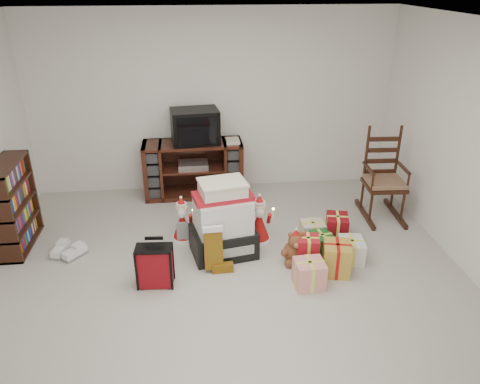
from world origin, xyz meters
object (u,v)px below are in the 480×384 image
(red_suitcase, at_px, (155,266))
(tv_stand, at_px, (193,169))
(santa_figurine, at_px, (259,223))
(gift_cluster, at_px, (325,246))
(gift_pile, at_px, (223,224))
(teddy_bear, at_px, (295,249))
(bookshelf, at_px, (13,207))
(rocking_chair, at_px, (382,185))
(crt_television, at_px, (195,126))
(sneaker_pair, at_px, (68,252))
(mrs_claus_figurine, at_px, (182,223))

(red_suitcase, bearing_deg, tv_stand, 82.83)
(santa_figurine, distance_m, gift_cluster, 0.81)
(santa_figurine, bearing_deg, gift_cluster, -33.20)
(gift_pile, relative_size, teddy_bear, 2.37)
(bookshelf, xyz_separation_m, gift_cluster, (3.43, -0.64, -0.35))
(rocking_chair, distance_m, crt_television, 2.56)
(bookshelf, xyz_separation_m, red_suitcase, (1.60, -0.95, -0.27))
(sneaker_pair, bearing_deg, red_suitcase, -8.49)
(tv_stand, height_order, gift_pile, gift_pile)
(mrs_claus_figurine, relative_size, sneaker_pair, 1.34)
(rocking_chair, height_order, gift_pile, rocking_chair)
(tv_stand, bearing_deg, rocking_chair, -20.16)
(gift_pile, xyz_separation_m, teddy_bear, (0.75, -0.25, -0.22))
(santa_figurine, bearing_deg, gift_pile, -151.52)
(rocking_chair, xyz_separation_m, mrs_claus_figurine, (-2.55, -0.38, -0.20))
(sneaker_pair, height_order, gift_cluster, gift_cluster)
(tv_stand, relative_size, crt_television, 2.03)
(gift_cluster, bearing_deg, bookshelf, 169.48)
(tv_stand, distance_m, red_suitcase, 2.17)
(gift_pile, bearing_deg, crt_television, 87.97)
(gift_pile, xyz_separation_m, mrs_claus_figurine, (-0.45, 0.36, -0.17))
(teddy_bear, xyz_separation_m, santa_figurine, (-0.32, 0.49, 0.07))
(bookshelf, xyz_separation_m, rocking_chair, (4.42, 0.31, -0.08))
(santa_figurine, xyz_separation_m, crt_television, (-0.68, 1.36, 0.78))
(rocking_chair, xyz_separation_m, santa_figurine, (-1.66, -0.50, -0.18))
(teddy_bear, relative_size, mrs_claus_figurine, 0.66)
(mrs_claus_figurine, bearing_deg, gift_cluster, -19.92)
(teddy_bear, bearing_deg, gift_pile, 161.34)
(gift_pile, distance_m, sneaker_pair, 1.77)
(bookshelf, distance_m, red_suitcase, 1.88)
(gift_pile, relative_size, sneaker_pair, 2.11)
(sneaker_pair, distance_m, gift_cluster, 2.86)
(red_suitcase, height_order, crt_television, crt_television)
(crt_television, bearing_deg, gift_pile, -87.78)
(crt_television, bearing_deg, red_suitcase, -109.21)
(gift_pile, bearing_deg, gift_cluster, -21.27)
(tv_stand, bearing_deg, gift_pile, -79.88)
(rocking_chair, relative_size, crt_television, 1.79)
(teddy_bear, height_order, santa_figurine, santa_figurine)
(red_suitcase, height_order, gift_cluster, red_suitcase)
(rocking_chair, bearing_deg, sneaker_pair, -167.97)
(tv_stand, height_order, gift_cluster, tv_stand)
(sneaker_pair, bearing_deg, teddy_bear, 15.46)
(teddy_bear, distance_m, gift_cluster, 0.36)
(tv_stand, bearing_deg, santa_figurine, -62.18)
(tv_stand, distance_m, gift_pile, 1.63)
(gift_cluster, xyz_separation_m, crt_television, (-1.35, 1.80, 0.86))
(sneaker_pair, bearing_deg, crt_television, 68.93)
(red_suitcase, xyz_separation_m, sneaker_pair, (-1.01, 0.66, -0.17))
(tv_stand, height_order, rocking_chair, rocking_chair)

